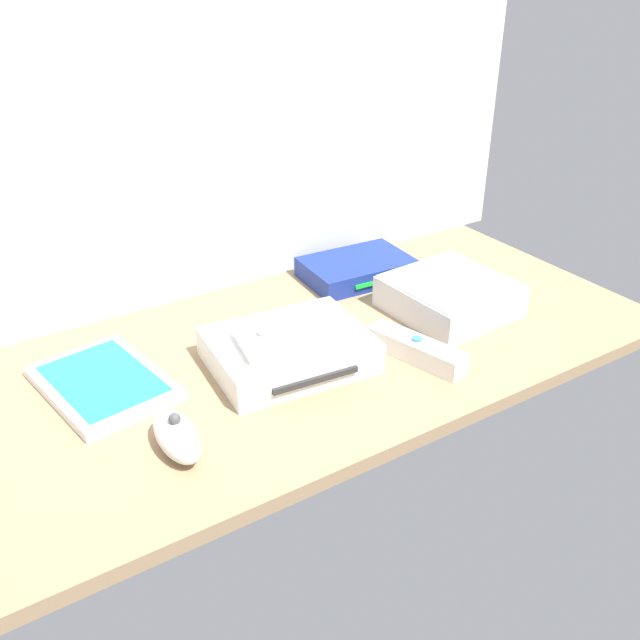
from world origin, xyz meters
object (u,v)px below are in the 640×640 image
(game_case, at_px, (103,383))
(remote_nunchuk, at_px, (177,436))
(network_router, at_px, (357,269))
(remote_wand, at_px, (416,349))
(mini_computer, at_px, (450,296))
(remote_classic_pad, at_px, (293,334))
(game_console, at_px, (289,350))

(game_case, distance_m, remote_nunchuk, 0.17)
(network_router, relative_size, remote_wand, 1.23)
(mini_computer, distance_m, game_case, 0.53)
(network_router, distance_m, remote_nunchuk, 0.51)
(remote_wand, distance_m, remote_classic_pad, 0.18)
(mini_computer, xyz_separation_m, remote_nunchuk, (-0.49, -0.09, -0.01))
(remote_wand, distance_m, remote_nunchuk, 0.36)
(game_case, xyz_separation_m, remote_wand, (0.39, -0.16, 0.01))
(mini_computer, xyz_separation_m, remote_classic_pad, (-0.29, -0.01, 0.03))
(mini_computer, distance_m, remote_wand, 0.16)
(game_console, xyz_separation_m, network_router, (0.24, 0.18, -0.00))
(mini_computer, xyz_separation_m, remote_wand, (-0.13, -0.08, -0.01))
(mini_computer, height_order, game_case, mini_computer)
(remote_classic_pad, bearing_deg, network_router, 48.67)
(game_console, xyz_separation_m, mini_computer, (0.29, -0.00, 0.00))
(game_console, bearing_deg, remote_wand, -22.72)
(remote_wand, relative_size, remote_classic_pad, 0.98)
(remote_classic_pad, bearing_deg, mini_computer, 12.88)
(mini_computer, distance_m, remote_nunchuk, 0.50)
(game_console, relative_size, remote_nunchuk, 2.21)
(mini_computer, distance_m, remote_classic_pad, 0.29)
(game_console, xyz_separation_m, remote_classic_pad, (-0.00, -0.01, 0.03))
(remote_classic_pad, bearing_deg, game_case, 168.22)
(remote_wand, xyz_separation_m, remote_classic_pad, (-0.16, 0.07, 0.04))
(remote_nunchuk, relative_size, remote_classic_pad, 0.65)
(game_case, bearing_deg, network_router, 2.74)
(game_case, height_order, remote_wand, remote_wand)
(mini_computer, bearing_deg, network_router, 106.36)
(game_console, distance_m, remote_wand, 0.18)
(remote_wand, bearing_deg, mini_computer, 16.91)
(game_case, distance_m, network_router, 0.48)
(game_console, xyz_separation_m, remote_wand, (0.16, -0.08, -0.01))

